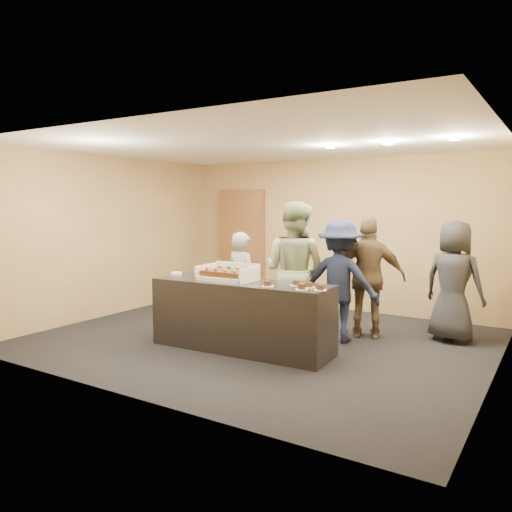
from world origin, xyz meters
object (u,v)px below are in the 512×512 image
Objects in this scene: cake_box at (229,276)px; sheet_cake at (228,273)px; storage_cabinet at (242,244)px; person_sage_man at (294,271)px; serving_counter at (242,316)px; person_dark_suit at (454,281)px; person_server_grey at (242,282)px; person_brown_extra at (369,277)px; person_navy_man at (340,281)px; plate_stack at (176,274)px.

cake_box reaches higher than sheet_cake.
storage_cabinet reaches higher than person_sage_man.
cake_box is (-0.22, 0.03, 0.50)m from serving_counter.
person_dark_suit is at bearing -14.44° from storage_cabinet.
cake_box is 0.37× the size of person_sage_man.
person_brown_extra reaches higher than person_server_grey.
cake_box is 0.43× the size of person_dark_suit.
person_sage_man is at bearing 13.39° from person_navy_man.
person_navy_man is 1.00× the size of person_dark_suit.
sheet_cake reaches higher than serving_counter.
serving_counter is 3.94× the size of sheet_cake.
cake_box is 0.87m from person_server_grey.
person_sage_man is 1.07m from person_brown_extra.
serving_counter is 2.96m from person_dark_suit.
storage_cabinet is at bearing -46.40° from person_server_grey.
person_sage_man is (0.34, 0.83, 0.52)m from serving_counter.
person_server_grey is 0.89× the size of person_navy_man.
sheet_cake is at bearing 26.01° from person_brown_extra.
person_sage_man is (0.87, 0.02, 0.22)m from person_server_grey.
person_navy_man is at bearing -155.78° from person_sage_man.
person_navy_man is (2.90, -1.92, -0.25)m from storage_cabinet.
person_dark_suit is (1.33, 0.83, -0.00)m from person_navy_man.
person_dark_suit is (1.06, 0.43, -0.03)m from person_brown_extra.
serving_counter is at bearing -0.95° from plate_stack.
person_sage_man is (0.55, 0.81, 0.02)m from cake_box.
person_dark_suit is (2.25, 1.89, 0.39)m from serving_counter.
person_navy_man reaches higher than sheet_cake.
person_brown_extra is (3.16, -1.51, -0.23)m from storage_cabinet.
sheet_cake is 0.91m from plate_stack.
serving_counter is 3.63m from storage_cabinet.
sheet_cake is 0.91m from person_server_grey.
person_sage_man is 0.64m from person_navy_man.
person_dark_suit is at bearing -155.37° from person_navy_man.
storage_cabinet is at bearing 106.08° from plate_stack.
storage_cabinet is 1.30× the size of person_dark_suit.
cake_box is at bearing -59.26° from storage_cabinet.
sheet_cake is at bearing -90.96° from cake_box.
person_server_grey is at bearing 0.63° from person_brown_extra.
person_server_grey is at bearing 4.82° from person_sage_man.
storage_cabinet is 3.51m from person_brown_extra.
person_dark_suit reaches higher than plate_stack.
plate_stack is 2.29m from person_navy_man.
cake_box reaches higher than plate_stack.
sheet_cake is 0.35× the size of person_brown_extra.
person_dark_suit is (2.79, 1.08, 0.09)m from person_server_grey.
storage_cabinet is at bearing 120.51° from sheet_cake.
person_brown_extra is at bearing -140.11° from person_sage_man.
person_navy_man is (1.14, 1.03, -0.11)m from cake_box.
person_navy_man is at bearing 46.19° from serving_counter.
cake_box is at bearing 89.04° from sheet_cake.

